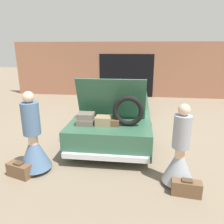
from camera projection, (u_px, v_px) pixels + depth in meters
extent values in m
plane|color=#7F705B|center=(117.00, 126.00, 7.31)|extent=(40.00, 40.00, 0.00)
cube|color=#9E664C|center=(126.00, 70.00, 11.35)|extent=(12.00, 0.12, 2.80)
cube|color=black|center=(126.00, 76.00, 11.37)|extent=(2.80, 0.02, 2.20)
cube|color=#336047|center=(117.00, 112.00, 7.17)|extent=(2.00, 5.32, 0.60)
cube|color=#1E2328|center=(118.00, 94.00, 7.32)|extent=(1.76, 1.70, 0.49)
cylinder|color=black|center=(99.00, 103.00, 8.89)|extent=(0.18, 0.71, 0.71)
cylinder|color=black|center=(145.00, 104.00, 8.67)|extent=(0.18, 0.71, 0.71)
cylinder|color=black|center=(77.00, 133.00, 5.80)|extent=(0.18, 0.71, 0.71)
cylinder|color=black|center=(147.00, 136.00, 5.59)|extent=(0.18, 0.71, 0.71)
cube|color=silver|center=(105.00, 158.00, 4.67)|extent=(1.90, 0.10, 0.12)
cube|color=#336047|center=(111.00, 99.00, 5.37)|extent=(1.70, 0.39, 1.07)
cube|color=#75665B|center=(86.00, 121.00, 5.20)|extent=(0.39, 0.40, 0.14)
cube|color=#9E8460|center=(103.00, 121.00, 5.14)|extent=(0.36, 0.32, 0.20)
cube|color=#75665B|center=(86.00, 116.00, 5.16)|extent=(0.37, 0.34, 0.14)
cube|color=brown|center=(109.00, 122.00, 5.13)|extent=(0.49, 0.26, 0.15)
torus|color=black|center=(128.00, 111.00, 5.00)|extent=(0.72, 0.12, 0.72)
cylinder|color=beige|center=(35.00, 152.00, 4.59)|extent=(0.20, 0.20, 0.84)
cone|color=slate|center=(34.00, 151.00, 4.58)|extent=(0.68, 0.68, 0.76)
cylinder|color=slate|center=(31.00, 119.00, 4.38)|extent=(0.36, 0.36, 0.66)
sphere|color=beige|center=(28.00, 97.00, 4.25)|extent=(0.23, 0.23, 0.23)
cylinder|color=beige|center=(179.00, 166.00, 4.12)|extent=(0.18, 0.18, 0.78)
cone|color=#9399A3|center=(179.00, 164.00, 4.11)|extent=(0.61, 0.61, 0.70)
cylinder|color=#9399A3|center=(182.00, 132.00, 3.92)|extent=(0.32, 0.32, 0.62)
sphere|color=beige|center=(184.00, 110.00, 3.80)|extent=(0.21, 0.21, 0.21)
cube|color=brown|center=(19.00, 170.00, 4.45)|extent=(0.56, 0.36, 0.28)
cube|color=#4C3823|center=(18.00, 163.00, 4.40)|extent=(0.21, 0.18, 0.02)
cube|color=brown|center=(186.00, 188.00, 3.89)|extent=(0.54, 0.25, 0.28)
cube|color=#4C3823|center=(187.00, 180.00, 3.84)|extent=(0.19, 0.14, 0.02)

